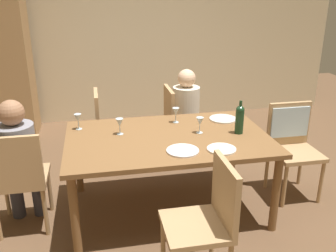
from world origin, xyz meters
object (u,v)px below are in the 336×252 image
(chair_right_end, at_px, (291,136))
(wine_glass_near_left, at_px, (78,118))
(person_man_bearded, at_px, (188,110))
(dinner_plate_guest_right, at_px, (223,119))
(chair_near, at_px, (208,216))
(wine_bottle_tall_green, at_px, (240,119))
(wine_glass_near_right, at_px, (200,122))
(wine_glass_centre, at_px, (120,123))
(person_woman_host, at_px, (18,155))
(chair_far_right, at_px, (179,120))
(wine_glass_far, at_px, (176,112))
(handbag, at_px, (148,156))
(chair_far_left, at_px, (108,125))
(chair_left_end, at_px, (18,175))
(dinner_plate_host, at_px, (183,151))
(dining_table, at_px, (168,144))
(dinner_plate_guest_left, at_px, (222,149))

(chair_right_end, relative_size, wine_glass_near_left, 6.17)
(person_man_bearded, xyz_separation_m, dinner_plate_guest_right, (0.20, -0.62, 0.09))
(chair_near, height_order, wine_bottle_tall_green, wine_bottle_tall_green)
(wine_glass_near_left, xyz_separation_m, wine_glass_near_right, (1.08, -0.31, 0.00))
(wine_bottle_tall_green, xyz_separation_m, wine_glass_centre, (-1.06, 0.18, -0.03))
(person_woman_host, relative_size, wine_bottle_tall_green, 3.77)
(chair_far_right, xyz_separation_m, wine_glass_centre, (-0.73, -0.81, 0.31))
(chair_right_end, distance_m, wine_glass_far, 1.18)
(wine_glass_near_left, relative_size, wine_glass_near_right, 1.00)
(chair_far_right, height_order, wine_glass_far, chair_far_right)
(chair_far_right, relative_size, handbag, 3.29)
(chair_far_left, height_order, wine_glass_near_left, chair_far_left)
(chair_right_end, distance_m, chair_far_left, 1.95)
(wine_glass_centre, bearing_deg, chair_left_end, -165.25)
(dinner_plate_host, bearing_deg, wine_glass_near_right, 56.14)
(dining_table, relative_size, wine_bottle_tall_green, 5.85)
(wine_glass_near_right, xyz_separation_m, dinner_plate_guest_left, (0.07, -0.40, -0.10))
(wine_glass_centre, bearing_deg, wine_bottle_tall_green, -9.89)
(wine_bottle_tall_green, bearing_deg, chair_near, -121.64)
(person_woman_host, distance_m, person_man_bearded, 1.94)
(wine_glass_far, bearing_deg, chair_right_end, -10.98)
(chair_far_right, distance_m, dinner_plate_guest_right, 0.72)
(chair_right_end, xyz_separation_m, wine_glass_centre, (-1.69, 0.02, 0.25))
(dinner_plate_host, bearing_deg, wine_glass_near_left, 140.97)
(chair_far_left, distance_m, dinner_plate_guest_left, 1.59)
(person_man_bearded, bearing_deg, handbag, -90.00)
(wine_glass_near_right, bearing_deg, person_man_bearded, 81.97)
(dinner_plate_guest_right, bearing_deg, chair_right_end, -17.87)
(chair_right_end, height_order, chair_far_left, same)
(chair_left_end, xyz_separation_m, chair_near, (1.36, -0.86, 0.00))
(wine_bottle_tall_green, distance_m, wine_glass_near_left, 1.48)
(person_woman_host, bearing_deg, person_man_bearded, 28.50)
(chair_far_left, bearing_deg, chair_right_end, 64.90)
(dining_table, xyz_separation_m, chair_left_end, (-1.27, -0.09, -0.13))
(chair_left_end, distance_m, person_man_bearded, 2.00)
(wine_bottle_tall_green, relative_size, dinner_plate_guest_left, 1.28)
(wine_glass_centre, height_order, wine_glass_near_right, same)
(chair_left_end, relative_size, chair_far_left, 1.00)
(person_woman_host, distance_m, dinner_plate_guest_left, 1.69)
(chair_near, bearing_deg, wine_glass_far, -2.59)
(chair_right_end, bearing_deg, wine_glass_near_right, 5.47)
(wine_glass_near_right, height_order, handbag, wine_glass_near_right)
(chair_far_right, bearing_deg, dinner_plate_host, -11.50)
(chair_left_end, height_order, wine_bottle_tall_green, wine_bottle_tall_green)
(dining_table, height_order, wine_glass_near_right, wine_glass_near_right)
(chair_far_left, distance_m, dinner_plate_host, 1.41)
(person_man_bearded, xyz_separation_m, wine_glass_near_left, (-1.21, -0.61, 0.19))
(chair_near, bearing_deg, chair_right_end, -47.86)
(person_woman_host, bearing_deg, handbag, 37.10)
(dinner_plate_host, bearing_deg, dining_table, 99.19)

